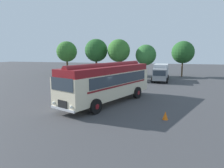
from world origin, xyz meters
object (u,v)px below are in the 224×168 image
(box_van, at_px, (161,72))
(car_near_left, at_px, (103,75))
(vintage_bus, at_px, (108,81))
(traffic_cone, at_px, (165,115))
(car_mid_right, at_px, (140,75))
(car_mid_left, at_px, (122,75))

(box_van, bearing_deg, car_near_left, -172.93)
(vintage_bus, height_order, box_van, vintage_bus)
(traffic_cone, bearing_deg, car_mid_right, 101.20)
(car_mid_right, distance_m, box_van, 3.15)
(car_mid_left, distance_m, box_van, 5.87)
(box_van, bearing_deg, traffic_cone, -88.81)
(car_near_left, relative_size, car_mid_left, 0.98)
(car_mid_left, relative_size, box_van, 0.75)
(car_mid_right, bearing_deg, car_near_left, -175.05)
(car_mid_left, relative_size, traffic_cone, 7.97)
(box_van, distance_m, traffic_cone, 17.92)
(car_near_left, relative_size, car_mid_right, 0.98)
(box_van, bearing_deg, car_mid_left, -172.76)
(vintage_bus, distance_m, traffic_cone, 6.14)
(car_mid_right, height_order, box_van, box_van)
(car_near_left, bearing_deg, traffic_cone, -61.63)
(vintage_bus, xyz_separation_m, box_van, (4.45, 14.43, -0.53))
(traffic_cone, bearing_deg, box_van, 91.19)
(car_mid_left, height_order, box_van, box_van)
(vintage_bus, distance_m, car_mid_right, 13.95)
(car_mid_left, relative_size, car_mid_right, 1.00)
(box_van, bearing_deg, car_mid_right, -169.06)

